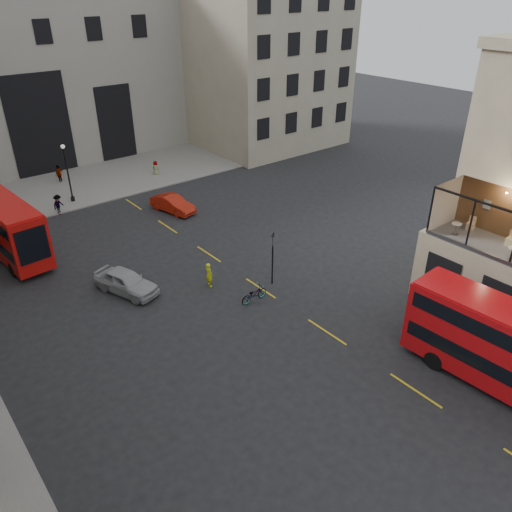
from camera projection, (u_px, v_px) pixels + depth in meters
ground at (439, 373)px, 25.66m from camera, size 140.00×140.00×0.00m
host_frontage at (512, 293)px, 28.15m from camera, size 3.00×11.00×4.50m
gateway at (15, 73)px, 50.95m from camera, size 35.00×10.60×18.00m
building_right at (254, 51)px, 58.80m from camera, size 16.60×18.60×20.00m
pavement_far at (58, 189)px, 48.14m from camera, size 40.00×12.00×0.12m
traffic_light_near at (273, 251)px, 32.08m from camera, size 0.16×0.20×3.80m
street_lamp_b at (69, 177)px, 44.29m from camera, size 0.36×0.36×5.33m
bus_far at (2, 222)px, 35.98m from camera, size 3.37×11.09×4.36m
car_a at (126, 282)px, 31.98m from camera, size 3.24×4.89×1.55m
car_b at (173, 204)px, 43.22m from camera, size 2.45×4.56×1.43m
bicycle at (254, 294)px, 31.19m from camera, size 1.94×0.71×1.02m
cyclist at (209, 275)px, 32.59m from camera, size 0.42×0.63×1.69m
pedestrian_b at (58, 205)px, 42.66m from camera, size 1.31×1.17×1.76m
pedestrian_c at (59, 174)px, 49.32m from camera, size 1.12×0.95×1.80m
pedestrian_d at (156, 168)px, 51.27m from camera, size 0.72×0.87×1.53m
cafe_table_far at (456, 227)px, 29.13m from camera, size 0.57×0.57×0.71m
cafe_chair_c at (510, 241)px, 27.97m from camera, size 0.45×0.45×0.89m
cafe_chair_d at (470, 226)px, 29.79m from camera, size 0.47×0.47×0.82m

